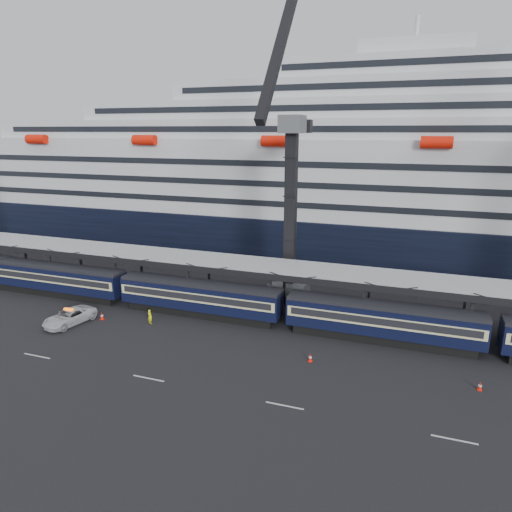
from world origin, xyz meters
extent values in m
plane|color=black|center=(0.00, 0.00, 0.00)|extent=(260.00, 260.00, 0.00)
cube|color=beige|center=(-38.00, -4.00, 0.01)|extent=(3.00, 0.15, 0.02)
cube|color=beige|center=(-26.00, -4.00, 0.01)|extent=(3.00, 0.15, 0.02)
cube|color=beige|center=(-14.00, -4.00, 0.01)|extent=(3.00, 0.15, 0.02)
cube|color=beige|center=(-2.00, -4.00, 0.01)|extent=(3.00, 0.15, 0.02)
cube|color=black|center=(-48.00, 10.00, 0.45)|extent=(17.48, 2.40, 0.90)
cube|color=black|center=(-48.00, 10.00, 2.25)|extent=(19.00, 2.80, 2.70)
cube|color=beige|center=(-48.00, 10.00, 2.55)|extent=(18.62, 2.92, 1.05)
cube|color=black|center=(-48.00, 10.00, 2.60)|extent=(17.86, 2.98, 0.70)
cube|color=black|center=(-48.00, 10.00, 3.75)|extent=(19.00, 2.50, 0.35)
cube|color=black|center=(-28.00, 10.00, 0.45)|extent=(17.48, 2.40, 0.90)
cube|color=black|center=(-28.00, 10.00, 2.25)|extent=(19.00, 2.80, 2.70)
cube|color=beige|center=(-28.00, 10.00, 2.55)|extent=(18.62, 2.92, 1.05)
cube|color=black|center=(-28.00, 10.00, 2.60)|extent=(17.86, 2.98, 0.70)
cube|color=black|center=(-28.00, 10.00, 3.75)|extent=(19.00, 2.50, 0.35)
cube|color=black|center=(-8.00, 10.00, 0.45)|extent=(17.48, 2.40, 0.90)
cube|color=black|center=(-8.00, 10.00, 2.25)|extent=(19.00, 2.80, 2.70)
cube|color=beige|center=(-8.00, 10.00, 2.55)|extent=(18.62, 2.92, 1.05)
cube|color=black|center=(-8.00, 10.00, 2.60)|extent=(17.86, 2.98, 0.70)
cube|color=black|center=(-8.00, 10.00, 3.75)|extent=(19.00, 2.50, 0.35)
cube|color=gray|center=(0.00, 14.00, 5.40)|extent=(130.00, 6.00, 0.25)
cube|color=black|center=(0.00, 11.00, 5.10)|extent=(130.00, 0.25, 0.70)
cube|color=black|center=(0.00, 17.00, 5.10)|extent=(130.00, 0.25, 0.70)
cube|color=black|center=(-60.00, 16.80, 2.70)|extent=(0.25, 0.25, 5.40)
cube|color=black|center=(-50.00, 11.20, 2.70)|extent=(0.25, 0.25, 5.40)
cube|color=black|center=(-50.00, 16.80, 2.70)|extent=(0.25, 0.25, 5.40)
cube|color=black|center=(-40.00, 11.20, 2.70)|extent=(0.25, 0.25, 5.40)
cube|color=black|center=(-40.00, 16.80, 2.70)|extent=(0.25, 0.25, 5.40)
cube|color=black|center=(-30.00, 11.20, 2.70)|extent=(0.25, 0.25, 5.40)
cube|color=black|center=(-30.00, 16.80, 2.70)|extent=(0.25, 0.25, 5.40)
cube|color=black|center=(-20.00, 11.20, 2.70)|extent=(0.25, 0.25, 5.40)
cube|color=black|center=(-20.00, 16.80, 2.70)|extent=(0.25, 0.25, 5.40)
cube|color=black|center=(-10.00, 11.20, 2.70)|extent=(0.25, 0.25, 5.40)
cube|color=black|center=(-10.00, 16.80, 2.70)|extent=(0.25, 0.25, 5.40)
cube|color=black|center=(0.00, 11.20, 2.70)|extent=(0.25, 0.25, 5.40)
cube|color=black|center=(0.00, 16.80, 2.70)|extent=(0.25, 0.25, 5.40)
cube|color=black|center=(0.00, 46.00, 3.50)|extent=(200.00, 28.00, 7.00)
cube|color=silver|center=(0.00, 46.00, 13.00)|extent=(190.00, 26.88, 12.00)
cube|color=silver|center=(0.00, 46.00, 20.50)|extent=(160.00, 24.64, 3.00)
cube|color=black|center=(0.00, 33.63, 20.50)|extent=(153.60, 0.12, 0.90)
cube|color=silver|center=(0.00, 46.00, 23.50)|extent=(124.00, 21.84, 3.00)
cube|color=black|center=(0.00, 35.03, 23.50)|extent=(119.04, 0.12, 0.90)
cube|color=silver|center=(0.00, 46.00, 26.50)|extent=(90.00, 19.04, 3.00)
cube|color=black|center=(0.00, 36.43, 26.50)|extent=(86.40, 0.12, 0.90)
cube|color=silver|center=(0.00, 46.00, 29.50)|extent=(56.00, 16.24, 3.00)
cube|color=black|center=(0.00, 37.83, 29.50)|extent=(53.76, 0.12, 0.90)
cube|color=silver|center=(-8.00, 46.00, 32.00)|extent=(16.00, 12.00, 2.50)
cylinder|color=red|center=(-70.00, 31.96, 18.80)|extent=(4.00, 1.60, 1.60)
cylinder|color=red|center=(-48.00, 31.96, 18.80)|extent=(4.00, 1.60, 1.60)
cylinder|color=red|center=(-26.00, 31.96, 18.80)|extent=(4.00, 1.60, 1.60)
cylinder|color=red|center=(-4.00, 31.96, 18.80)|extent=(4.00, 1.60, 1.60)
cube|color=#474A4E|center=(-20.00, 19.00, 1.00)|extent=(4.50, 4.50, 2.00)
cube|color=black|center=(-20.00, 19.00, 11.00)|extent=(1.30, 1.30, 18.00)
cube|color=#474A4E|center=(-20.00, 19.00, 21.00)|extent=(2.60, 3.20, 2.00)
cube|color=black|center=(-20.00, 13.21, 27.89)|extent=(0.90, 12.26, 14.37)
cube|color=black|center=(-20.00, 21.52, 21.00)|extent=(0.90, 5.04, 0.90)
cube|color=black|center=(-20.00, 24.04, 20.80)|extent=(2.20, 1.60, 1.60)
imported|color=silver|center=(-40.24, 3.01, 0.81)|extent=(3.84, 6.24, 1.61)
imported|color=#F6F50C|center=(-32.07, 5.99, 0.80)|extent=(0.67, 0.54, 1.60)
cube|color=red|center=(-41.54, 2.39, 0.02)|extent=(0.35, 0.35, 0.04)
cone|color=red|center=(-41.54, 2.39, 0.37)|extent=(0.29, 0.29, 0.66)
cylinder|color=white|center=(-41.54, 2.39, 0.37)|extent=(0.25, 0.25, 0.11)
cube|color=red|center=(-37.71, 5.17, 0.02)|extent=(0.43, 0.43, 0.04)
cone|color=red|center=(-37.71, 5.17, 0.45)|extent=(0.36, 0.36, 0.81)
cylinder|color=white|center=(-37.71, 5.17, 0.45)|extent=(0.30, 0.30, 0.13)
cube|color=red|center=(-13.71, 3.45, 0.02)|extent=(0.40, 0.40, 0.04)
cone|color=red|center=(-13.71, 3.45, 0.42)|extent=(0.34, 0.34, 0.76)
cylinder|color=white|center=(-13.71, 3.45, 0.42)|extent=(0.28, 0.28, 0.13)
cube|color=red|center=(0.32, 3.35, 0.02)|extent=(0.37, 0.37, 0.04)
cone|color=red|center=(0.32, 3.35, 0.39)|extent=(0.32, 0.32, 0.71)
cylinder|color=white|center=(0.32, 3.35, 0.39)|extent=(0.27, 0.27, 0.12)
camera|label=1|loc=(-5.95, -33.53, 20.33)|focal=32.00mm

